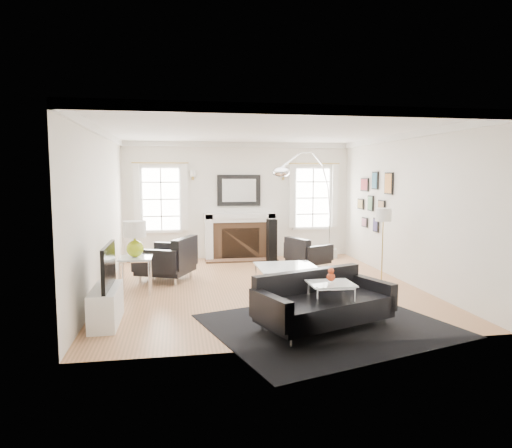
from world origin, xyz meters
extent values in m
plane|color=#9B6A41|center=(0.00, 0.00, 0.00)|extent=(6.00, 6.00, 0.00)
cube|color=silver|center=(0.00, 3.00, 1.40)|extent=(5.50, 0.04, 2.80)
cube|color=silver|center=(0.00, -3.00, 1.40)|extent=(5.50, 0.04, 2.80)
cube|color=silver|center=(-2.75, 0.00, 1.40)|extent=(0.04, 6.00, 2.80)
cube|color=silver|center=(2.75, 0.00, 1.40)|extent=(0.04, 6.00, 2.80)
cube|color=white|center=(0.00, 0.00, 2.80)|extent=(5.50, 6.00, 0.02)
cube|color=white|center=(0.00, 0.00, 2.74)|extent=(5.50, 6.00, 0.12)
cube|color=white|center=(-0.75, 2.80, 0.55)|extent=(0.18, 0.38, 1.10)
cube|color=white|center=(0.75, 2.80, 0.55)|extent=(0.18, 0.38, 1.10)
cube|color=white|center=(0.00, 2.80, 1.05)|extent=(1.70, 0.38, 0.12)
cube|color=white|center=(0.00, 2.80, 0.95)|extent=(1.50, 0.34, 0.10)
cube|color=brown|center=(0.00, 2.82, 0.45)|extent=(1.30, 0.30, 0.90)
cube|color=black|center=(0.00, 2.72, 0.38)|extent=(0.90, 0.10, 0.76)
cube|color=brown|center=(0.00, 2.55, 0.02)|extent=(1.70, 0.50, 0.04)
cube|color=black|center=(0.00, 2.96, 1.65)|extent=(1.05, 0.06, 0.75)
cube|color=white|center=(0.00, 2.92, 1.65)|extent=(0.82, 0.02, 0.55)
cube|color=white|center=(-1.85, 2.97, 1.45)|extent=(1.00, 0.05, 1.60)
cube|color=white|center=(-1.85, 2.94, 1.45)|extent=(0.84, 0.02, 1.44)
cube|color=white|center=(-2.40, 2.87, 1.50)|extent=(0.14, 0.05, 1.55)
cube|color=white|center=(-1.30, 2.87, 1.50)|extent=(0.14, 0.05, 1.55)
cube|color=white|center=(1.85, 2.97, 1.45)|extent=(1.00, 0.05, 1.60)
cube|color=white|center=(1.85, 2.94, 1.45)|extent=(0.84, 0.02, 1.44)
cube|color=white|center=(1.30, 2.87, 1.50)|extent=(0.14, 0.05, 1.55)
cube|color=white|center=(2.40, 2.87, 1.50)|extent=(0.14, 0.05, 1.55)
cube|color=black|center=(2.72, 0.60, 1.85)|extent=(0.03, 0.34, 0.44)
cube|color=orange|center=(2.70, 0.60, 1.85)|extent=(0.01, 0.29, 0.39)
cube|color=black|center=(2.72, 1.25, 1.90)|extent=(0.03, 0.28, 0.38)
cube|color=#306884|center=(2.70, 1.25, 1.90)|extent=(0.01, 0.23, 0.33)
cube|color=black|center=(2.72, 1.80, 1.80)|extent=(0.03, 0.40, 0.30)
cube|color=#A13139|center=(2.70, 1.80, 1.80)|extent=(0.01, 0.35, 0.25)
cube|color=black|center=(2.72, 0.90, 1.35)|extent=(0.03, 0.30, 0.30)
cube|color=#9E7248|center=(2.70, 0.90, 1.35)|extent=(0.01, 0.25, 0.25)
cube|color=black|center=(2.72, 1.45, 1.40)|extent=(0.03, 0.26, 0.34)
cube|color=#4D8054|center=(2.70, 1.45, 1.40)|extent=(0.01, 0.21, 0.29)
cube|color=black|center=(2.72, 2.00, 1.35)|extent=(0.03, 0.32, 0.24)
cube|color=olive|center=(2.70, 2.00, 1.35)|extent=(0.01, 0.27, 0.19)
cube|color=black|center=(2.72, 1.15, 0.95)|extent=(0.03, 0.24, 0.30)
cube|color=#42376F|center=(2.70, 1.15, 0.95)|extent=(0.01, 0.19, 0.25)
cube|color=black|center=(2.72, 1.75, 0.95)|extent=(0.03, 0.28, 0.22)
cube|color=#9F5D71|center=(2.70, 1.75, 0.95)|extent=(0.01, 0.23, 0.17)
cube|color=white|center=(-2.45, -1.70, 0.25)|extent=(0.35, 1.00, 0.50)
cube|color=black|center=(-2.40, -1.70, 0.80)|extent=(0.05, 1.00, 0.58)
cube|color=black|center=(0.50, -2.31, 0.01)|extent=(3.60, 3.26, 0.01)
cube|color=black|center=(0.42, -2.39, 0.27)|extent=(1.91, 1.38, 0.29)
cube|color=black|center=(0.29, -2.05, 0.48)|extent=(1.67, 0.74, 0.48)
cube|color=black|center=(-0.37, -2.69, 0.38)|extent=(0.42, 0.81, 0.37)
cube|color=black|center=(1.21, -2.09, 0.38)|extent=(0.42, 0.81, 0.37)
cube|color=black|center=(-1.71, 0.82, 0.31)|extent=(1.19, 1.19, 0.34)
cube|color=black|center=(-1.35, 0.65, 0.56)|extent=(0.52, 0.88, 0.56)
cube|color=black|center=(-1.53, 1.23, 0.45)|extent=(0.87, 0.50, 0.43)
cube|color=black|center=(-1.90, 0.42, 0.45)|extent=(0.87, 0.50, 0.43)
cube|color=black|center=(1.33, 1.50, 0.25)|extent=(0.96, 0.96, 0.27)
cube|color=black|center=(1.03, 1.36, 0.45)|extent=(0.42, 0.71, 0.45)
cube|color=black|center=(1.48, 1.17, 0.36)|extent=(0.70, 0.40, 0.34)
cube|color=black|center=(1.17, 1.82, 0.36)|extent=(0.70, 0.40, 0.34)
cube|color=silver|center=(0.37, -0.47, 0.44)|extent=(1.02, 1.02, 0.02)
cylinder|color=silver|center=(-0.09, -0.93, 0.23)|extent=(0.04, 0.04, 0.45)
cylinder|color=silver|center=(0.84, -0.93, 0.23)|extent=(0.04, 0.04, 0.45)
cylinder|color=silver|center=(-0.09, 0.00, 0.23)|extent=(0.04, 0.04, 0.45)
cylinder|color=silver|center=(0.84, 0.00, 0.23)|extent=(0.04, 0.04, 0.45)
cube|color=silver|center=(-2.20, -0.05, 0.61)|extent=(0.56, 0.56, 0.02)
cylinder|color=silver|center=(-2.44, -0.29, 0.31)|extent=(0.04, 0.04, 0.62)
cylinder|color=silver|center=(-1.96, -0.29, 0.31)|extent=(0.04, 0.04, 0.62)
cylinder|color=silver|center=(-2.44, 0.19, 0.31)|extent=(0.04, 0.04, 0.62)
cylinder|color=silver|center=(-1.96, 0.19, 0.31)|extent=(0.04, 0.04, 0.62)
cube|color=silver|center=(0.47, -2.45, 0.62)|extent=(0.57, 0.48, 0.02)
cylinder|color=silver|center=(0.23, -2.65, 0.31)|extent=(0.04, 0.04, 0.63)
cylinder|color=silver|center=(0.72, -2.65, 0.31)|extent=(0.04, 0.04, 0.63)
cylinder|color=silver|center=(0.23, -2.26, 0.31)|extent=(0.04, 0.04, 0.63)
cylinder|color=silver|center=(0.72, -2.26, 0.31)|extent=(0.04, 0.04, 0.63)
sphere|color=#9DB616|center=(-2.20, -0.05, 0.76)|extent=(0.29, 0.29, 0.29)
cylinder|color=#9DB616|center=(-2.20, -0.05, 0.91)|extent=(0.04, 0.04, 0.12)
cylinder|color=white|center=(-2.20, -0.05, 1.10)|extent=(0.39, 0.39, 0.27)
sphere|color=#B43717|center=(0.47, -2.45, 0.70)|extent=(0.11, 0.11, 0.11)
sphere|color=#B43717|center=(0.47, -2.45, 0.79)|extent=(0.08, 0.08, 0.08)
cube|color=silver|center=(2.20, 2.65, 0.11)|extent=(0.27, 0.44, 0.22)
ellipsoid|color=silver|center=(0.67, 1.34, 2.08)|extent=(0.37, 0.37, 0.22)
cylinder|color=#B8953F|center=(2.20, -0.29, 0.01)|extent=(0.18, 0.18, 0.03)
cylinder|color=#B8953F|center=(2.20, -0.29, 0.63)|extent=(0.02, 0.02, 1.26)
cylinder|color=white|center=(2.20, -0.29, 1.30)|extent=(0.29, 0.29, 0.23)
cube|color=black|center=(0.66, 2.24, 0.50)|extent=(0.23, 0.23, 1.00)
camera|label=1|loc=(-1.46, -7.99, 2.02)|focal=32.00mm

